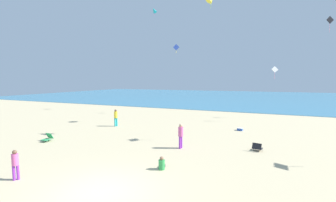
% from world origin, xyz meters
% --- Properties ---
extents(ground_plane, '(120.00, 120.00, 0.00)m').
position_xyz_m(ground_plane, '(0.00, 10.00, 0.00)').
color(ground_plane, '#C6B58C').
extents(ocean_water, '(120.00, 60.00, 0.05)m').
position_xyz_m(ocean_water, '(0.00, 55.31, 0.03)').
color(ocean_water, teal).
rests_on(ocean_water, ground_plane).
extents(beach_chair_far_left, '(0.67, 0.69, 0.54)m').
position_xyz_m(beach_chair_far_left, '(5.82, 8.12, 0.25)').
color(beach_chair_far_left, black).
rests_on(beach_chair_far_left, ground_plane).
extents(beach_chair_mid_beach, '(0.57, 0.70, 0.60)m').
position_xyz_m(beach_chair_mid_beach, '(-8.65, 4.60, 0.26)').
color(beach_chair_mid_beach, '#2D9956').
rests_on(beach_chair_mid_beach, ground_plane).
extents(cooler_box, '(0.53, 0.43, 0.23)m').
position_xyz_m(cooler_box, '(4.32, 13.77, 0.12)').
color(cooler_box, '#2D56B7').
rests_on(cooler_box, ground_plane).
extents(person_0, '(0.40, 0.59, 0.68)m').
position_xyz_m(person_0, '(1.33, 3.15, 0.25)').
color(person_0, green).
rests_on(person_0, ground_plane).
extents(person_1, '(0.39, 0.39, 1.40)m').
position_xyz_m(person_1, '(-4.33, -0.52, 0.81)').
color(person_1, purple).
rests_on(person_1, ground_plane).
extents(person_2, '(0.45, 0.45, 1.67)m').
position_xyz_m(person_2, '(-7.16, 11.00, 0.97)').
color(person_2, '#19ADB2').
rests_on(person_2, ground_plane).
extents(person_3, '(0.39, 0.39, 1.66)m').
position_xyz_m(person_3, '(1.07, 6.80, 0.96)').
color(person_3, purple).
rests_on(person_3, ground_plane).
extents(kite_black, '(0.76, 0.41, 1.71)m').
position_xyz_m(kite_black, '(12.39, 21.63, 10.78)').
color(kite_black, black).
extents(kite_blue, '(0.83, 0.20, 1.20)m').
position_xyz_m(kite_blue, '(-4.55, 20.95, 8.85)').
color(kite_blue, blue).
extents(kite_teal, '(0.95, 0.74, 1.23)m').
position_xyz_m(kite_teal, '(-8.97, 23.43, 14.79)').
color(kite_teal, '#1EADAD').
extents(kite_white, '(0.78, 0.34, 1.53)m').
position_xyz_m(kite_white, '(7.42, 22.19, 5.76)').
color(kite_white, white).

